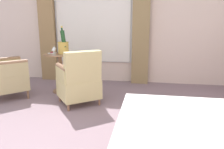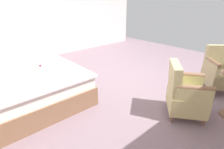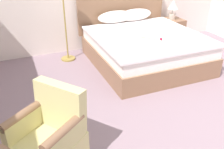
{
  "view_description": "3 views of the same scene",
  "coord_description": "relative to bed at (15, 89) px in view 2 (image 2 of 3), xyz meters",
  "views": [
    {
      "loc": [
        1.69,
        1.24,
        1.29
      ],
      "look_at": [
        -0.83,
        0.81,
        0.69
      ],
      "focal_mm": 35.0,
      "sensor_mm": 36.0,
      "label": 1
    },
    {
      "loc": [
        -2.61,
        2.67,
        1.78
      ],
      "look_at": [
        -0.44,
        0.74,
        0.54
      ],
      "focal_mm": 28.0,
      "sensor_mm": 36.0,
      "label": 2
    },
    {
      "loc": [
        -1.7,
        -1.82,
        2.07
      ],
      "look_at": [
        -0.63,
        0.79,
        0.59
      ],
      "focal_mm": 40.0,
      "sensor_mm": 36.0,
      "label": 3
    }
  ],
  "objects": [
    {
      "name": "armchair_facing_bed",
      "position": [
        -2.17,
        -3.34,
        0.1
      ],
      "size": [
        0.79,
        0.79,
        0.93
      ],
      "color": "#865F45",
      "rests_on": "ground"
    },
    {
      "name": "ground_plane",
      "position": [
        -0.56,
        -2.14,
        -0.33
      ],
      "size": [
        7.96,
        7.96,
        0.0
      ],
      "primitive_type": "plane",
      "color": "gray"
    },
    {
      "name": "wall_far_side",
      "position": [
        2.61,
        -2.14,
        1.09
      ],
      "size": [
        0.12,
        6.58,
        2.85
      ],
      "color": "silver",
      "rests_on": "ground"
    },
    {
      "name": "armchair_by_window",
      "position": [
        -2.11,
        -1.99,
        0.05
      ],
      "size": [
        0.82,
        0.82,
        0.89
      ],
      "color": "#865F45",
      "rests_on": "ground"
    },
    {
      "name": "bed",
      "position": [
        0.0,
        0.0,
        0.0
      ],
      "size": [
        1.98,
        2.15,
        1.14
      ],
      "color": "#865F45",
      "rests_on": "ground"
    }
  ]
}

